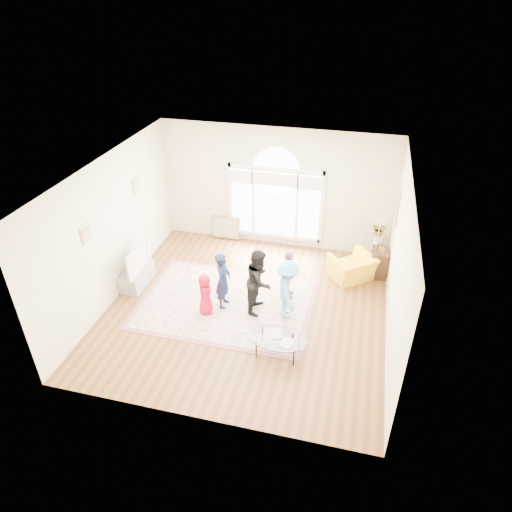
% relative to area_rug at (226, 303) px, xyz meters
% --- Properties ---
extents(ground, '(6.00, 6.00, 0.00)m').
position_rel_area_rug_xyz_m(ground, '(0.48, -0.08, -0.01)').
color(ground, brown).
rests_on(ground, ground).
extents(room_shell, '(6.00, 6.00, 6.00)m').
position_rel_area_rug_xyz_m(room_shell, '(0.49, 2.76, 1.56)').
color(room_shell, beige).
rests_on(room_shell, ground).
extents(area_rug, '(3.60, 2.60, 0.02)m').
position_rel_area_rug_xyz_m(area_rug, '(0.00, 0.00, 0.00)').
color(area_rug, beige).
rests_on(area_rug, ground).
extents(rug_border, '(3.80, 2.80, 0.01)m').
position_rel_area_rug_xyz_m(rug_border, '(0.00, 0.00, -0.00)').
color(rug_border, '#975562').
rests_on(rug_border, ground).
extents(tv_console, '(0.45, 1.00, 0.42)m').
position_rel_area_rug_xyz_m(tv_console, '(-2.27, 0.22, 0.20)').
color(tv_console, '#95979D').
rests_on(tv_console, ground).
extents(television, '(0.17, 1.08, 0.62)m').
position_rel_area_rug_xyz_m(television, '(-2.26, 0.22, 0.72)').
color(television, black).
rests_on(television, tv_console).
extents(coffee_table, '(1.18, 0.79, 0.54)m').
position_rel_area_rug_xyz_m(coffee_table, '(1.44, -1.28, 0.39)').
color(coffee_table, silver).
rests_on(coffee_table, ground).
extents(armchair, '(1.28, 1.26, 0.63)m').
position_rel_area_rug_xyz_m(armchair, '(2.64, 1.67, 0.30)').
color(armchair, yellow).
rests_on(armchair, ground).
extents(side_cabinet, '(0.40, 0.50, 0.70)m').
position_rel_area_rug_xyz_m(side_cabinet, '(3.26, 1.99, 0.34)').
color(side_cabinet, black).
rests_on(side_cabinet, ground).
extents(floor_lamp, '(0.24, 0.24, 1.51)m').
position_rel_area_rug_xyz_m(floor_lamp, '(3.14, 2.04, 1.27)').
color(floor_lamp, black).
rests_on(floor_lamp, ground).
extents(plant_pedestal, '(0.20, 0.20, 0.70)m').
position_rel_area_rug_xyz_m(plant_pedestal, '(3.18, 2.70, 0.34)').
color(plant_pedestal, white).
rests_on(plant_pedestal, ground).
extents(potted_plant, '(0.42, 0.38, 0.39)m').
position_rel_area_rug_xyz_m(potted_plant, '(3.18, 2.70, 0.88)').
color(potted_plant, '#33722D').
rests_on(potted_plant, plant_pedestal).
extents(leaning_picture, '(0.80, 0.14, 0.62)m').
position_rel_area_rug_xyz_m(leaning_picture, '(-0.88, 2.82, -0.01)').
color(leaning_picture, tan).
rests_on(leaning_picture, ground).
extents(child_red, '(0.45, 0.54, 0.96)m').
position_rel_area_rug_xyz_m(child_red, '(-0.33, -0.41, 0.49)').
color(child_red, red).
rests_on(child_red, area_rug).
extents(child_navy, '(0.34, 0.50, 1.33)m').
position_rel_area_rug_xyz_m(child_navy, '(-0.03, -0.08, 0.67)').
color(child_navy, '#151E3C').
rests_on(child_navy, area_rug).
extents(child_black, '(0.58, 0.74, 1.48)m').
position_rel_area_rug_xyz_m(child_black, '(0.76, -0.01, 0.75)').
color(child_black, black).
rests_on(child_black, area_rug).
extents(child_pink, '(0.30, 0.70, 1.19)m').
position_rel_area_rug_xyz_m(child_pink, '(1.27, 0.60, 0.60)').
color(child_pink, '#CD929F').
rests_on(child_pink, area_rug).
extents(child_blue, '(0.77, 1.00, 1.36)m').
position_rel_area_rug_xyz_m(child_blue, '(1.39, -0.10, 0.69)').
color(child_blue, '#5EA5CE').
rests_on(child_blue, area_rug).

